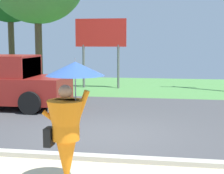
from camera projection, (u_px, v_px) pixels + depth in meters
ground_plane at (122, 113)px, 12.02m from camera, size 40.00×22.00×0.20m
monk_pedestrian at (68, 123)px, 5.70m from camera, size 1.04×0.93×2.13m
roadside_billboard at (101, 38)px, 17.83m from camera, size 2.60×0.12×3.50m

